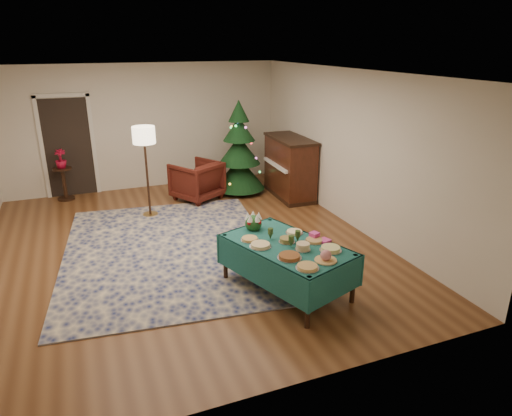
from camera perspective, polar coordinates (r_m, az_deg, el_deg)
name	(u,v)px	position (r m, az deg, el deg)	size (l,w,h in m)	color
room_shell	(180,165)	(7.04, -9.45, 5.28)	(7.00, 7.00, 7.00)	#593319
doorway	(68,145)	(10.35, -22.45, 7.34)	(1.08, 0.04, 2.16)	black
rug	(169,249)	(7.41, -10.76, -5.09)	(3.20, 4.20, 0.02)	#151F4F
buffet_table	(287,254)	(5.95, 3.86, -5.72)	(1.51, 1.94, 0.66)	black
platter_0	(307,267)	(5.31, 6.44, -7.34)	(0.28, 0.28, 0.04)	silver
platter_1	(326,257)	(5.49, 8.72, -6.02)	(0.27, 0.27, 0.14)	silver
platter_2	(331,249)	(5.77, 9.30, -5.07)	(0.28, 0.28, 0.05)	silver
platter_3	(289,257)	(5.53, 4.20, -6.07)	(0.30, 0.30, 0.05)	silver
platter_4	(303,247)	(5.74, 5.87, -4.84)	(0.20, 0.20, 0.09)	silver
platter_5	(314,241)	(6.00, 7.28, -4.06)	(0.25, 0.25, 0.04)	silver
platter_6	(260,245)	(5.81, 0.55, -4.68)	(0.28, 0.28, 0.05)	silver
platter_7	(287,240)	(5.94, 3.87, -4.03)	(0.22, 0.22, 0.06)	silver
platter_8	(294,232)	(6.23, 4.82, -3.02)	(0.24, 0.24, 0.04)	silver
platter_9	(250,239)	(5.99, -0.80, -3.89)	(0.24, 0.24, 0.04)	silver
goblet_0	(270,233)	(6.00, 1.82, -3.20)	(0.07, 0.07, 0.16)	#2D471E
goblet_1	(298,236)	(5.95, 5.23, -3.48)	(0.07, 0.07, 0.16)	#2D471E
goblet_2	(291,241)	(5.79, 4.42, -4.14)	(0.07, 0.07, 0.16)	#2D471E
napkin_stack	(324,241)	(6.01, 8.55, -4.06)	(0.13, 0.13, 0.04)	#E8409A
gift_box	(314,236)	(6.07, 7.30, -3.45)	(0.11, 0.11, 0.09)	#DB3D95
centerpiece	(253,221)	(6.30, -0.33, -1.70)	(0.24, 0.24, 0.27)	#1E4C1E
armchair	(197,179)	(9.54, -7.42, 3.65)	(0.86, 0.80, 0.88)	#49170F
floor_lamp	(144,141)	(8.53, -13.80, 8.17)	(0.41, 0.41, 1.69)	#A57F3F
side_table	(64,184)	(10.26, -22.84, 2.74)	(0.38, 0.38, 0.68)	black
potted_plant	(61,163)	(10.14, -23.19, 5.20)	(0.22, 0.39, 0.22)	#A60B27
christmas_tree	(239,152)	(9.80, -2.11, 7.01)	(1.41, 1.41, 1.99)	black
piano	(290,168)	(9.64, 4.23, 5.02)	(0.74, 1.48, 1.26)	black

